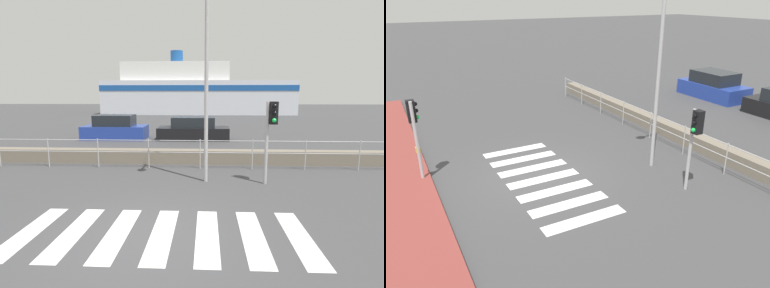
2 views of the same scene
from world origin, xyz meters
The scene contains 9 objects.
ground_plane centered at (0.00, 0.00, 0.00)m, with size 160.00×160.00×0.00m, color #424244.
sidewalk_brick centered at (0.00, -4.10, 0.06)m, with size 24.00×1.80×0.12m.
crosswalk centered at (0.33, 0.00, 0.00)m, with size 5.85×2.40×0.01m.
seawall centered at (0.00, 6.25, 0.28)m, with size 19.36×0.55×0.55m.
harbor_fence centered at (0.00, 5.38, 0.74)m, with size 17.47×0.04×1.12m.
traffic_light_near centered at (-1.48, -3.42, 1.90)m, with size 0.34×0.32×2.62m.
traffic_light_far centered at (3.15, 3.54, 1.87)m, with size 0.34×0.32×2.55m.
streetlamp centered at (1.19, 3.56, 4.07)m, with size 0.32×1.04×6.66m.
parked_car_blue centered at (-4.50, 12.79, 0.64)m, with size 3.88×1.89×1.50m.
Camera 2 is at (10.37, -4.20, 5.55)m, focal length 35.00 mm.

